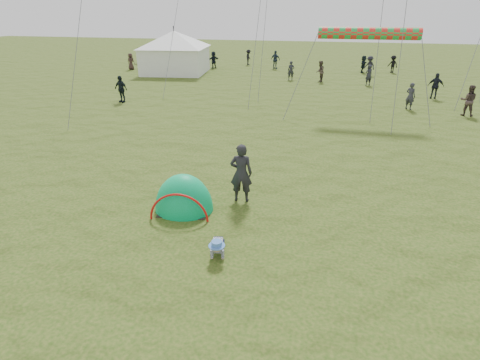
% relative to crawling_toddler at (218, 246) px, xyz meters
% --- Properties ---
extents(ground, '(140.00, 140.00, 0.00)m').
position_rel_crawling_toddler_xyz_m(ground, '(-0.32, -0.57, -0.29)').
color(ground, '#1C3D0C').
extents(crawling_toddler, '(0.67, 0.84, 0.57)m').
position_rel_crawling_toddler_xyz_m(crawling_toddler, '(0.00, 0.00, 0.00)').
color(crawling_toddler, black).
rests_on(crawling_toddler, ground).
extents(popup_tent, '(2.00, 1.73, 2.36)m').
position_rel_crawling_toddler_xyz_m(popup_tent, '(-1.69, 2.06, -0.29)').
color(popup_tent, '#00A33F').
rests_on(popup_tent, ground).
extents(standing_adult, '(0.76, 0.55, 1.95)m').
position_rel_crawling_toddler_xyz_m(standing_adult, '(-0.10, 3.07, 0.69)').
color(standing_adult, black).
rests_on(standing_adult, ground).
extents(event_marquee, '(6.72, 6.72, 4.13)m').
position_rel_crawling_toddler_xyz_m(event_marquee, '(-12.30, 27.68, 1.78)').
color(event_marquee, white).
rests_on(event_marquee, ground).
extents(crowd_person_0, '(0.63, 0.47, 1.59)m').
position_rel_crawling_toddler_xyz_m(crowd_person_0, '(-0.98, 26.26, 0.51)').
color(crowd_person_0, '#25272D').
rests_on(crowd_person_0, ground).
extents(crowd_person_1, '(0.97, 0.82, 1.77)m').
position_rel_crawling_toddler_xyz_m(crowd_person_1, '(10.34, 16.53, 0.60)').
color(crowd_person_1, '#433431').
rests_on(crowd_person_1, ground).
extents(crowd_person_2, '(1.07, 0.58, 1.74)m').
position_rel_crawling_toddler_xyz_m(crowd_person_2, '(9.55, 20.97, 0.58)').
color(crowd_person_2, black).
rests_on(crowd_person_2, ground).
extents(crowd_person_3, '(1.26, 1.24, 1.73)m').
position_rel_crawling_toddler_xyz_m(crowd_person_3, '(5.89, 30.43, 0.58)').
color(crowd_person_3, black).
rests_on(crowd_person_3, ground).
extents(crowd_person_4, '(0.82, 0.57, 1.61)m').
position_rel_crawling_toddler_xyz_m(crowd_person_4, '(-17.58, 28.59, 0.52)').
color(crowd_person_4, '#31211F').
rests_on(crowd_person_4, ground).
extents(crowd_person_5, '(1.25, 1.59, 1.68)m').
position_rel_crawling_toddler_xyz_m(crowd_person_5, '(-9.65, 31.52, 0.55)').
color(crowd_person_5, black).
rests_on(crowd_person_5, ground).
extents(crowd_person_6, '(0.71, 0.68, 1.63)m').
position_rel_crawling_toddler_xyz_m(crowd_person_6, '(7.34, 17.39, 0.53)').
color(crowd_person_6, '#2C2D36').
rests_on(crowd_person_6, ground).
extents(crowd_person_7, '(0.77, 0.93, 1.74)m').
position_rel_crawling_toddler_xyz_m(crowd_person_7, '(1.52, 25.78, 0.58)').
color(crowd_person_7, '#42372F').
rests_on(crowd_person_7, ground).
extents(crowd_person_8, '(1.14, 0.74, 1.80)m').
position_rel_crawling_toddler_xyz_m(crowd_person_8, '(-3.28, 32.58, 0.61)').
color(crowd_person_8, '#253344').
rests_on(crowd_person_8, ground).
extents(crowd_person_9, '(1.17, 1.15, 1.61)m').
position_rel_crawling_toddler_xyz_m(crowd_person_9, '(8.23, 32.59, 0.52)').
color(crowd_person_9, black).
rests_on(crowd_person_9, ground).
extents(crowd_person_11, '(0.77, 1.55, 1.60)m').
position_rel_crawling_toddler_xyz_m(crowd_person_11, '(5.44, 31.95, 0.51)').
color(crowd_person_11, black).
rests_on(crowd_person_11, ground).
extents(crowd_person_12, '(0.71, 0.65, 1.64)m').
position_rel_crawling_toddler_xyz_m(crowd_person_12, '(5.44, 25.07, 0.53)').
color(crowd_person_12, '#22232C').
rests_on(crowd_person_12, ground).
extents(crowd_person_14, '(1.09, 0.66, 1.74)m').
position_rel_crawling_toddler_xyz_m(crowd_person_14, '(-11.08, 15.06, 0.58)').
color(crowd_person_14, black).
rests_on(crowd_person_14, ground).
extents(crowd_person_15, '(0.66, 1.08, 1.63)m').
position_rel_crawling_toddler_xyz_m(crowd_person_15, '(-6.60, 34.82, 0.53)').
color(crowd_person_15, black).
rests_on(crowd_person_15, ground).
extents(crowd_person_16, '(1.00, 0.96, 1.72)m').
position_rel_crawling_toddler_xyz_m(crowd_person_16, '(-18.95, 33.19, 0.57)').
color(crowd_person_16, black).
rests_on(crowd_person_16, ground).
extents(rainbow_tube_kite, '(5.32, 0.64, 0.64)m').
position_rel_crawling_toddler_xyz_m(rainbow_tube_kite, '(4.18, 15.08, 4.24)').
color(rainbow_tube_kite, red).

